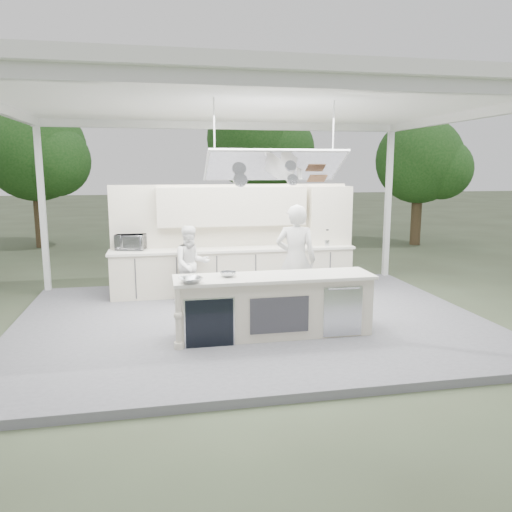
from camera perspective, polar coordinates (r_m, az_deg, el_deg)
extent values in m
plane|color=#49573C|center=(8.81, -0.59, -7.88)|extent=(90.00, 90.00, 0.00)
cube|color=slate|center=(8.79, -0.59, -7.51)|extent=(8.00, 6.00, 0.12)
cube|color=white|center=(12.43, 14.84, 5.74)|extent=(0.12, 0.12, 3.70)
cube|color=white|center=(11.41, -23.22, 4.91)|extent=(0.12, 0.12, 3.70)
cube|color=white|center=(8.45, -0.64, 17.32)|extent=(8.20, 6.20, 0.16)
cube|color=white|center=(5.63, 5.17, 19.31)|extent=(8.00, 0.12, 0.16)
cube|color=white|center=(11.28, -3.45, 14.65)|extent=(8.00, 0.12, 0.16)
cube|color=white|center=(9.92, 22.90, 14.54)|extent=(0.12, 6.00, 0.16)
cube|color=white|center=(7.54, 2.19, 10.34)|extent=(2.00, 0.71, 0.43)
cube|color=white|center=(7.54, 2.19, 10.34)|extent=(2.06, 0.76, 0.46)
cylinder|color=white|center=(7.40, -4.79, 14.00)|extent=(0.02, 0.02, 0.95)
cylinder|color=white|center=(7.81, 8.83, 13.70)|extent=(0.02, 0.02, 0.95)
cylinder|color=silver|center=(7.59, -1.81, 8.68)|extent=(0.22, 0.14, 0.21)
cylinder|color=silver|center=(7.71, 4.19, 8.68)|extent=(0.18, 0.12, 0.18)
cube|color=#9B5B3E|center=(7.85, 7.01, 8.80)|extent=(0.28, 0.18, 0.12)
cube|color=beige|center=(7.84, 2.08, -5.81)|extent=(3.00, 0.70, 0.90)
cube|color=white|center=(7.72, 2.10, -2.42)|extent=(3.10, 0.78, 0.05)
cylinder|color=beige|center=(7.30, -8.88, -7.04)|extent=(0.11, 0.11, 0.92)
cube|color=black|center=(7.36, -5.33, -7.64)|extent=(0.70, 0.04, 0.72)
cube|color=silver|center=(7.36, -5.33, -7.65)|extent=(0.74, 0.03, 0.72)
cube|color=#343439|center=(7.51, 2.71, -6.76)|extent=(0.90, 0.02, 0.55)
cube|color=silver|center=(7.81, 9.90, -6.25)|extent=(0.62, 0.02, 0.78)
cube|color=beige|center=(10.47, -2.53, -1.76)|extent=(5.00, 0.65, 0.90)
cube|color=white|center=(10.39, -2.55, 0.81)|extent=(5.08, 0.72, 0.05)
cube|color=beige|center=(10.65, -2.80, 2.12)|extent=(5.00, 0.10, 2.25)
cube|color=beige|center=(10.45, -2.73, 5.69)|extent=(3.10, 0.38, 0.80)
cube|color=beige|center=(10.93, 8.30, 4.48)|extent=(0.90, 0.45, 1.30)
cube|color=#9B5B3E|center=(10.93, 8.30, 4.48)|extent=(0.84, 0.40, 0.03)
cylinder|color=silver|center=(10.83, 7.98, 1.56)|extent=(0.20, 0.20, 0.12)
cylinder|color=black|center=(10.81, 8.00, 2.40)|extent=(0.17, 0.17, 0.20)
cylinder|color=black|center=(10.96, 9.71, 1.55)|extent=(0.16, 0.16, 0.10)
cone|color=black|center=(10.93, 9.74, 2.43)|extent=(0.14, 0.14, 0.24)
cylinder|color=brown|center=(18.73, -23.47, 4.13)|extent=(0.36, 0.36, 2.10)
sphere|color=#2F5B21|center=(18.66, -23.96, 10.98)|extent=(3.40, 3.40, 3.40)
sphere|color=#2F5B21|center=(18.02, -22.09, 10.08)|extent=(2.38, 2.38, 2.38)
cylinder|color=brown|center=(20.69, 0.03, 5.92)|extent=(0.36, 0.36, 2.45)
sphere|color=#2F5B21|center=(20.67, 0.04, 13.20)|extent=(4.00, 4.00, 4.00)
sphere|color=#2F5B21|center=(20.24, 2.65, 12.13)|extent=(2.80, 2.80, 2.80)
cylinder|color=brown|center=(18.67, 17.82, 4.19)|extent=(0.36, 0.36, 1.92)
sphere|color=#2F5B21|center=(18.59, 18.16, 10.37)|extent=(3.00, 3.00, 3.00)
sphere|color=#2F5B21|center=(18.50, 20.44, 9.31)|extent=(2.10, 2.10, 2.10)
imported|color=silver|center=(8.88, 4.57, -0.42)|extent=(0.84, 0.69, 1.96)
imported|color=white|center=(9.75, -7.40, -0.93)|extent=(0.83, 0.70, 1.50)
imported|color=silver|center=(10.43, -14.11, 1.58)|extent=(0.66, 0.52, 0.32)
imported|color=silver|center=(7.28, -7.46, -2.74)|extent=(0.42, 0.42, 0.08)
imported|color=#ADB0B4|center=(7.64, -3.21, -2.08)|extent=(0.25, 0.25, 0.08)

